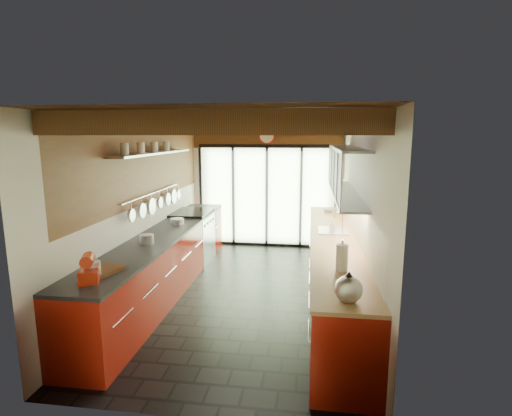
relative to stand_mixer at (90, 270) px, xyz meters
name	(u,v)px	position (x,y,z in m)	size (l,w,h in m)	color
ground	(247,293)	(1.27, 2.08, -1.03)	(5.50, 5.50, 0.00)	black
room_shell	(247,185)	(1.27, 2.08, 0.62)	(5.50, 5.50, 5.50)	silver
ceiling_beams	(250,129)	(1.27, 2.46, 1.43)	(3.14, 5.06, 4.90)	#593316
glass_door	(267,169)	(1.27, 4.77, 0.63)	(2.95, 0.10, 2.90)	#C6EAAD
left_counter	(165,261)	(-0.01, 2.08, -0.57)	(0.68, 5.00, 0.92)	maroon
range_stove	(193,237)	(-0.01, 3.53, -0.56)	(0.66, 0.90, 0.97)	silver
right_counter	(333,268)	(2.54, 2.08, -0.57)	(0.68, 5.00, 0.92)	maroon
sink_assembly	(334,229)	(2.56, 2.48, -0.07)	(0.45, 0.52, 0.43)	silver
upper_cabinets_right	(346,171)	(2.70, 2.38, 0.82)	(0.34, 3.00, 3.00)	silver
left_wall_fixtures	(157,173)	(-0.20, 2.37, 0.75)	(0.28, 2.60, 0.96)	silver
stand_mixer	(90,270)	(0.00, 0.00, 0.00)	(0.29, 0.36, 0.29)	red
pot_large	(147,239)	(0.00, 1.41, -0.05)	(0.19, 0.19, 0.12)	silver
pot_small	(177,221)	(0.00, 2.65, -0.07)	(0.23, 0.23, 0.09)	silver
cutting_board	(104,270)	(0.00, 0.26, -0.10)	(0.28, 0.39, 0.03)	brown
kettle	(349,288)	(2.54, -0.17, 0.01)	(0.31, 0.34, 0.29)	silver
paper_towel	(342,258)	(2.54, 0.63, 0.03)	(0.15, 0.15, 0.35)	white
soap_bottle	(333,226)	(2.54, 2.47, -0.03)	(0.08, 0.08, 0.17)	silver
bowl	(328,211)	(2.54, 4.04, -0.09)	(0.19, 0.19, 0.05)	silver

